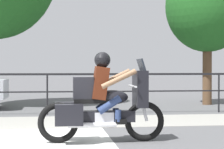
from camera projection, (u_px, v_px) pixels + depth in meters
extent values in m
plane|color=#565659|center=(42.00, 147.00, 7.32)|extent=(120.00, 120.00, 0.00)
cube|color=#99968E|center=(46.00, 122.00, 10.69)|extent=(44.00, 2.40, 0.01)
cube|color=black|center=(47.00, 74.00, 12.42)|extent=(36.00, 0.04, 0.06)
cube|color=black|center=(47.00, 92.00, 12.42)|extent=(36.00, 0.03, 0.04)
cylinder|color=black|center=(47.00, 94.00, 12.42)|extent=(0.05, 0.05, 1.18)
cylinder|color=black|center=(219.00, 93.00, 13.09)|extent=(0.05, 0.05, 1.18)
torus|color=black|center=(144.00, 121.00, 7.90)|extent=(0.72, 0.11, 0.72)
torus|color=black|center=(58.00, 123.00, 7.69)|extent=(0.72, 0.11, 0.72)
cube|color=black|center=(102.00, 116.00, 7.79)|extent=(1.18, 0.22, 0.20)
cube|color=silver|center=(104.00, 119.00, 7.80)|extent=(0.34, 0.26, 0.26)
ellipsoid|color=black|center=(112.00, 97.00, 7.81)|extent=(0.57, 0.30, 0.26)
cube|color=black|center=(93.00, 101.00, 7.77)|extent=(0.68, 0.28, 0.08)
cube|color=black|center=(140.00, 89.00, 7.88)|extent=(0.20, 0.54, 0.66)
cube|color=#1E232B|center=(141.00, 65.00, 7.87)|extent=(0.10, 0.46, 0.24)
cylinder|color=silver|center=(133.00, 86.00, 7.86)|extent=(0.04, 0.70, 0.04)
cylinder|color=silver|center=(92.00, 125.00, 7.61)|extent=(0.85, 0.09, 0.09)
cube|color=black|center=(69.00, 115.00, 7.48)|extent=(0.48, 0.28, 0.36)
cube|color=black|center=(68.00, 112.00, 7.95)|extent=(0.48, 0.28, 0.36)
cylinder|color=silver|center=(143.00, 105.00, 7.89)|extent=(0.20, 0.06, 0.59)
cube|color=#4C1E0F|center=(100.00, 83.00, 7.78)|extent=(0.32, 0.36, 0.60)
sphere|color=#8C6647|center=(102.00, 61.00, 7.78)|extent=(0.23, 0.23, 0.23)
sphere|color=black|center=(102.00, 60.00, 7.78)|extent=(0.29, 0.29, 0.29)
cylinder|color=navy|center=(110.00, 105.00, 7.66)|extent=(0.44, 0.13, 0.34)
cylinder|color=navy|center=(118.00, 116.00, 7.68)|extent=(0.11, 0.11, 0.21)
cube|color=black|center=(121.00, 122.00, 7.69)|extent=(0.20, 0.10, 0.09)
cylinder|color=navy|center=(108.00, 103.00, 7.95)|extent=(0.44, 0.13, 0.34)
cylinder|color=navy|center=(116.00, 114.00, 7.98)|extent=(0.11, 0.11, 0.21)
cube|color=black|center=(118.00, 120.00, 7.98)|extent=(0.20, 0.10, 0.09)
cylinder|color=#8C6647|center=(119.00, 79.00, 7.52)|extent=(0.62, 0.09, 0.36)
cylinder|color=#8C6647|center=(114.00, 78.00, 8.12)|extent=(0.62, 0.09, 0.36)
cube|color=black|center=(83.00, 88.00, 7.74)|extent=(0.36, 0.25, 0.39)
cylinder|color=brown|center=(207.00, 73.00, 15.84)|extent=(0.33, 0.33, 2.33)
ellipsoid|color=#1E561E|center=(207.00, 6.00, 15.81)|extent=(3.04, 3.04, 3.34)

